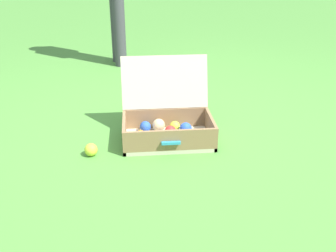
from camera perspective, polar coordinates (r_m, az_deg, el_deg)
ground_plane at (r=2.38m, az=1.19°, el=-1.85°), size 16.00×16.00×0.00m
open_suitcase at (r=2.34m, az=-0.17°, el=0.55°), size 0.55×0.47×0.48m
stray_ball_on_grass at (r=2.21m, az=-11.67°, el=-3.56°), size 0.08×0.08×0.08m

